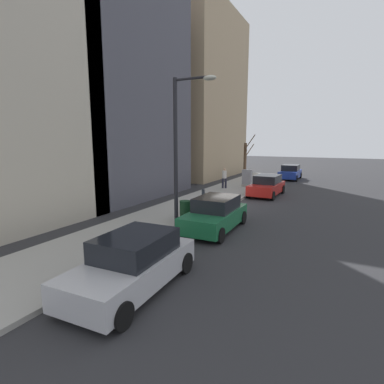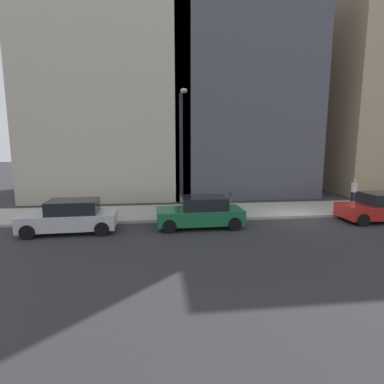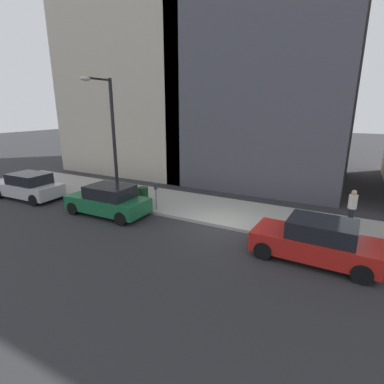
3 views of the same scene
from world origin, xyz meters
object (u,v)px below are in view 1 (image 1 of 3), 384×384
at_px(parked_car_red, 267,186).
at_px(parked_car_green, 215,214).
at_px(parking_meter, 203,199).
at_px(parked_car_silver, 133,263).
at_px(bare_tree, 245,161).
at_px(trash_bin, 185,210).
at_px(streetlamp, 181,141).
at_px(parked_car_blue, 290,172).
at_px(office_tower_left, 177,98).
at_px(utility_box, 247,178).
at_px(pedestrian_near_meter, 224,177).

bearing_deg(parked_car_red, parked_car_green, 91.49).
xyz_separation_m(parked_car_red, parking_meter, (1.51, 7.87, 0.24)).
relative_size(parked_car_silver, bare_tree, 0.96).
xyz_separation_m(parked_car_green, trash_bin, (1.93, -0.69, -0.14)).
bearing_deg(streetlamp, trash_bin, -67.60).
height_order(parked_car_red, bare_tree, bare_tree).
distance_m(parked_car_blue, bare_tree, 5.79).
height_order(parked_car_silver, office_tower_left, office_tower_left).
bearing_deg(parking_meter, parked_car_silver, 101.52).
distance_m(parking_meter, utility_box, 10.69).
xyz_separation_m(parked_car_red, office_tower_left, (13.01, -9.42, 8.19)).
relative_size(utility_box, trash_bin, 1.59).
xyz_separation_m(parked_car_green, bare_tree, (3.60, -16.04, 1.38)).
xyz_separation_m(parked_car_blue, pedestrian_near_meter, (3.69, 9.62, 0.35)).
relative_size(parked_car_green, trash_bin, 4.70).
distance_m(utility_box, streetlamp, 13.74).
bearing_deg(parked_car_green, office_tower_left, -56.94).
height_order(bare_tree, pedestrian_near_meter, bare_tree).
bearing_deg(parked_car_red, trash_bin, 79.48).
height_order(parked_car_blue, office_tower_left, office_tower_left).
height_order(parked_car_silver, streetlamp, streetlamp).
xyz_separation_m(trash_bin, office_tower_left, (11.05, -18.47, 8.32)).
bearing_deg(utility_box, pedestrian_near_meter, 52.19).
distance_m(utility_box, trash_bin, 11.85).
relative_size(parked_car_red, pedestrian_near_meter, 2.56).
distance_m(parked_car_blue, parked_car_red, 10.63).
xyz_separation_m(parked_car_green, utility_box, (2.33, -12.52, 0.11)).
relative_size(parking_meter, pedestrian_near_meter, 0.81).
bearing_deg(trash_bin, utility_box, -88.06).
height_order(streetlamp, bare_tree, streetlamp).
height_order(parked_car_blue, parked_car_green, same).
bearing_deg(trash_bin, parked_car_silver, 106.97).
distance_m(parked_car_green, office_tower_left, 24.55).
xyz_separation_m(parked_car_blue, parked_car_silver, (-0.17, 26.50, 0.00)).
distance_m(parking_meter, office_tower_left, 22.24).
bearing_deg(pedestrian_near_meter, parking_meter, -89.81).
height_order(parked_car_silver, pedestrian_near_meter, pedestrian_near_meter).
relative_size(utility_box, bare_tree, 0.32).
bearing_deg(trash_bin, office_tower_left, -59.10).
xyz_separation_m(streetlamp, pedestrian_near_meter, (2.40, -11.56, -2.93)).
distance_m(parked_car_red, parked_car_green, 9.74).
xyz_separation_m(parked_car_silver, bare_tree, (3.75, -22.17, 1.38)).
relative_size(parked_car_blue, trash_bin, 4.67).
distance_m(parked_car_green, bare_tree, 16.49).
xyz_separation_m(utility_box, bare_tree, (1.27, -3.51, 1.27)).
bearing_deg(pedestrian_near_meter, streetlamp, -92.19).
distance_m(parked_car_silver, parking_meter, 8.17).
bearing_deg(parked_car_green, pedestrian_near_meter, -72.02).
distance_m(streetlamp, bare_tree, 17.11).
bearing_deg(trash_bin, parked_car_blue, -95.54).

